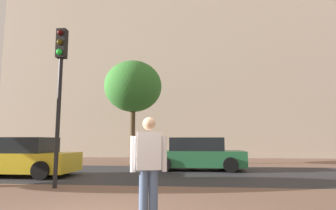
{
  "coord_description": "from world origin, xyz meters",
  "views": [
    {
      "loc": [
        1.45,
        -4.17,
        1.34
      ],
      "look_at": [
        0.2,
        8.74,
        3.0
      ],
      "focal_mm": 29.68,
      "sensor_mm": 36.0,
      "label": 1
    }
  ],
  "objects_px": {
    "person_skater": "(149,163)",
    "traffic_light_pole": "(60,75)",
    "car_yellow": "(20,158)",
    "car_green": "(197,155)"
  },
  "relations": [
    {
      "from": "person_skater",
      "to": "traffic_light_pole",
      "type": "height_order",
      "value": "traffic_light_pole"
    },
    {
      "from": "car_yellow",
      "to": "car_green",
      "type": "bearing_deg",
      "value": 22.77
    },
    {
      "from": "car_yellow",
      "to": "traffic_light_pole",
      "type": "distance_m",
      "value": 4.44
    },
    {
      "from": "traffic_light_pole",
      "to": "car_yellow",
      "type": "bearing_deg",
      "value": 138.06
    },
    {
      "from": "car_green",
      "to": "car_yellow",
      "type": "xyz_separation_m",
      "value": [
        -6.74,
        -2.83,
        -0.0
      ]
    },
    {
      "from": "person_skater",
      "to": "car_yellow",
      "type": "xyz_separation_m",
      "value": [
        -5.9,
        5.5,
        -0.27
      ]
    },
    {
      "from": "person_skater",
      "to": "car_yellow",
      "type": "relative_size",
      "value": 0.41
    },
    {
      "from": "person_skater",
      "to": "car_yellow",
      "type": "height_order",
      "value": "person_skater"
    },
    {
      "from": "person_skater",
      "to": "car_green",
      "type": "distance_m",
      "value": 8.38
    },
    {
      "from": "person_skater",
      "to": "car_green",
      "type": "height_order",
      "value": "person_skater"
    }
  ]
}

